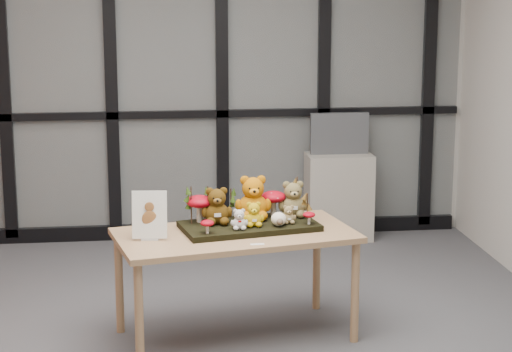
{
  "coord_description": "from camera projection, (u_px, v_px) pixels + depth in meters",
  "views": [
    {
      "loc": [
        -0.19,
        -5.1,
        2.15
      ],
      "look_at": [
        0.45,
        0.17,
        1.01
      ],
      "focal_mm": 65.0,
      "sensor_mm": 36.0,
      "label": 1
    }
  ],
  "objects": [
    {
      "name": "plush_cream_hedgehog",
      "position": [
        279.0,
        218.0,
        5.54
      ],
      "size": [
        0.08,
        0.08,
        0.09
      ],
      "primitive_type": null,
      "rotation": [
        0.0,
        0.0,
        0.2
      ],
      "color": "white",
      "rests_on": "diorama_tray"
    },
    {
      "name": "sprig_green_centre",
      "position": [
        231.0,
        203.0,
        5.71
      ],
      "size": [
        0.05,
        0.05,
        0.19
      ],
      "primitive_type": null,
      "color": "#1D360C",
      "rests_on": "diorama_tray"
    },
    {
      "name": "mushroom_front_right",
      "position": [
        309.0,
        217.0,
        5.58
      ],
      "size": [
        0.08,
        0.08,
        0.08
      ],
      "primitive_type": null,
      "color": "#9A0414",
      "rests_on": "diorama_tray"
    },
    {
      "name": "bear_small_yellow",
      "position": [
        254.0,
        213.0,
        5.53
      ],
      "size": [
        0.15,
        0.14,
        0.16
      ],
      "primitive_type": null,
      "rotation": [
        0.0,
        0.0,
        0.2
      ],
      "color": "gold",
      "rests_on": "diorama_tray"
    },
    {
      "name": "bear_pooh_yellow",
      "position": [
        253.0,
        195.0,
        5.69
      ],
      "size": [
        0.26,
        0.25,
        0.3
      ],
      "primitive_type": null,
      "rotation": [
        0.0,
        0.0,
        0.2
      ],
      "color": "#C46C07",
      "rests_on": "diorama_tray"
    },
    {
      "name": "label_card",
      "position": [
        257.0,
        244.0,
        5.28
      ],
      "size": [
        0.08,
        0.03,
        0.0
      ],
      "primitive_type": "cube",
      "color": "white",
      "rests_on": "display_table"
    },
    {
      "name": "mushroom_back_left",
      "position": [
        200.0,
        207.0,
        5.62
      ],
      "size": [
        0.16,
        0.16,
        0.18
      ],
      "primitive_type": null,
      "color": "#9A0414",
      "rests_on": "diorama_tray"
    },
    {
      "name": "bear_white_bow",
      "position": [
        239.0,
        218.0,
        5.46
      ],
      "size": [
        0.12,
        0.11,
        0.14
      ],
      "primitive_type": null,
      "rotation": [
        0.0,
        0.0,
        0.2
      ],
      "color": "silver",
      "rests_on": "diorama_tray"
    },
    {
      "name": "cabinet",
      "position": [
        339.0,
        197.0,
        7.72
      ],
      "size": [
        0.54,
        0.32,
        0.72
      ],
      "primitive_type": "cube",
      "color": "#A09A8E",
      "rests_on": "floor"
    },
    {
      "name": "room_shell",
      "position": [
        178.0,
        66.0,
        5.07
      ],
      "size": [
        5.0,
        5.0,
        5.0
      ],
      "color": "#BBB8B0",
      "rests_on": "floor"
    },
    {
      "name": "bear_brown_medium",
      "position": [
        217.0,
        204.0,
        5.58
      ],
      "size": [
        0.22,
        0.2,
        0.25
      ],
      "primitive_type": null,
      "rotation": [
        0.0,
        0.0,
        0.2
      ],
      "color": "#4A2F0A",
      "rests_on": "diorama_tray"
    },
    {
      "name": "display_table",
      "position": [
        235.0,
        244.0,
        5.54
      ],
      "size": [
        1.52,
        0.97,
        0.66
      ],
      "rotation": [
        0.0,
        0.0,
        0.2
      ],
      "color": "#A27958",
      "rests_on": "floor"
    },
    {
      "name": "diorama_tray",
      "position": [
        249.0,
        226.0,
        5.61
      ],
      "size": [
        0.87,
        0.56,
        0.04
      ],
      "primitive_type": "cube",
      "rotation": [
        0.0,
        0.0,
        0.2
      ],
      "color": "black",
      "rests_on": "display_table"
    },
    {
      "name": "sprig_dry_far_right",
      "position": [
        297.0,
        196.0,
        5.77
      ],
      "size": [
        0.05,
        0.05,
        0.25
      ],
      "primitive_type": null,
      "color": "brown",
      "rests_on": "diorama_tray"
    },
    {
      "name": "sprig_green_far_left",
      "position": [
        191.0,
        205.0,
        5.57
      ],
      "size": [
        0.05,
        0.05,
        0.23
      ],
      "primitive_type": null,
      "color": "#1D360C",
      "rests_on": "diorama_tray"
    },
    {
      "name": "sign_holder",
      "position": [
        150.0,
        217.0,
        5.36
      ],
      "size": [
        0.21,
        0.07,
        0.29
      ],
      "rotation": [
        0.0,
        0.0,
        -0.09
      ],
      "color": "silver",
      "rests_on": "display_table"
    },
    {
      "name": "sprig_green_mid_left",
      "position": [
        208.0,
        203.0,
        5.65
      ],
      "size": [
        0.05,
        0.05,
        0.21
      ],
      "primitive_type": null,
      "color": "#1D360C",
      "rests_on": "diorama_tray"
    },
    {
      "name": "bear_beige_small",
      "position": [
        289.0,
        213.0,
        5.59
      ],
      "size": [
        0.11,
        0.1,
        0.12
      ],
      "primitive_type": null,
      "rotation": [
        0.0,
        0.0,
        0.2
      ],
      "color": "olive",
      "rests_on": "diorama_tray"
    },
    {
      "name": "monitor",
      "position": [
        339.0,
        133.0,
        7.63
      ],
      "size": [
        0.48,
        0.05,
        0.34
      ],
      "color": "#4B4E53",
      "rests_on": "cabinet"
    },
    {
      "name": "mushroom_back_right",
      "position": [
        273.0,
        202.0,
        5.76
      ],
      "size": [
        0.16,
        0.16,
        0.17
      ],
      "primitive_type": null,
      "color": "#9A0414",
      "rests_on": "diorama_tray"
    },
    {
      "name": "mushroom_front_left",
      "position": [
        207.0,
        226.0,
        5.37
      ],
      "size": [
        0.08,
        0.08,
        0.09
      ],
      "primitive_type": null,
      "color": "#9A0414",
      "rests_on": "diorama_tray"
    },
    {
      "name": "sprig_dry_mid_right",
      "position": [
        307.0,
        206.0,
        5.69
      ],
      "size": [
        0.05,
        0.05,
        0.16
      ],
      "primitive_type": null,
      "color": "brown",
      "rests_on": "diorama_tray"
    },
    {
      "name": "bear_tan_back",
      "position": [
        293.0,
        197.0,
        5.75
      ],
      "size": [
        0.22,
        0.2,
        0.25
      ],
      "primitive_type": null,
      "rotation": [
        0.0,
        0.0,
        0.2
      ],
      "color": "olive",
      "rests_on": "diorama_tray"
    },
    {
      "name": "glass_partition",
      "position": [
        167.0,
        70.0,
        7.52
      ],
      "size": [
        4.9,
        0.06,
        2.78
      ],
      "color": "#2D383F",
      "rests_on": "floor"
    }
  ]
}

